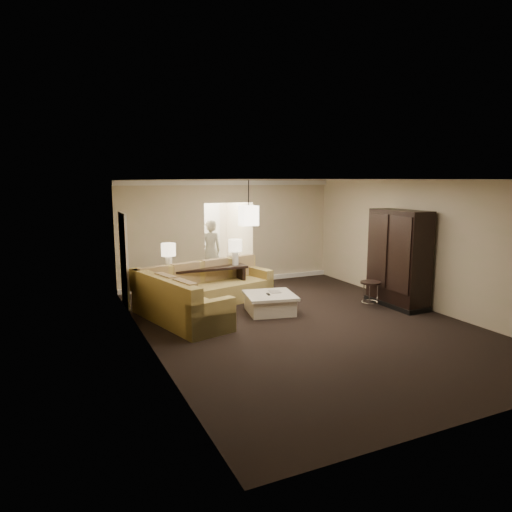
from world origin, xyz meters
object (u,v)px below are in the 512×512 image
console_table (203,281)px  drink_table (370,289)px  coffee_table (270,303)px  sectional_sofa (201,293)px  person (210,248)px  armoire (398,260)px

console_table → drink_table: size_ratio=3.65×
console_table → coffee_table: bearing=-55.9°
sectional_sofa → person: 2.82m
console_table → person: size_ratio=1.08×
sectional_sofa → person: bearing=52.1°
sectional_sofa → coffee_table: size_ratio=2.79×
console_table → drink_table: 3.80m
console_table → armoire: bearing=-29.2°
drink_table → coffee_table: bearing=167.2°
armoire → coffee_table: bearing=166.4°
coffee_table → drink_table: bearing=-12.8°
sectional_sofa → console_table: (0.29, 0.70, 0.09)m
armoire → person: 5.01m
coffee_table → armoire: bearing=-13.6°
armoire → drink_table: bearing=163.6°
drink_table → sectional_sofa: bearing=160.1°
coffee_table → person: bearing=93.3°
sectional_sofa → drink_table: sectional_sofa is taller
sectional_sofa → console_table: size_ratio=1.62×
coffee_table → drink_table: (2.25, -0.51, 0.20)m
person → console_table: bearing=63.9°
coffee_table → armoire: (2.85, -0.69, 0.82)m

